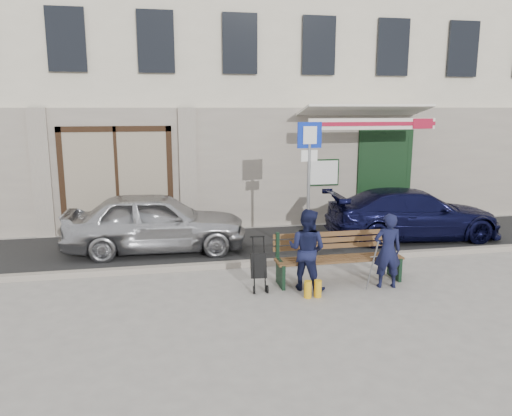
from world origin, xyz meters
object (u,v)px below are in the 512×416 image
object	(u,v)px
bench	(337,258)
stroller	(259,267)
man	(388,251)
parking_sign	(309,167)
car_navy	(413,214)
car_silver	(156,222)
woman	(307,249)

from	to	relation	value
bench	stroller	world-z (taller)	bench
man	stroller	distance (m)	2.34
parking_sign	stroller	distance (m)	2.76
car_navy	stroller	distance (m)	5.25
car_navy	man	xyz separation A→B (m)	(-2.15, -3.08, 0.06)
bench	man	size ratio (longest dim) A/B	1.75
car_navy	man	size ratio (longest dim) A/B	3.13
car_navy	parking_sign	size ratio (longest dim) A/B	1.47
bench	car_navy	bearing A→B (deg)	41.84
bench	stroller	bearing A→B (deg)	-175.08
car_silver	bench	distance (m)	4.27
car_navy	bench	distance (m)	3.96
parking_sign	stroller	size ratio (longest dim) A/B	3.03
woman	stroller	bearing A→B (deg)	31.75
parking_sign	man	bearing A→B (deg)	-73.71
stroller	woman	bearing A→B (deg)	-3.39
car_silver	man	bearing A→B (deg)	-125.14
stroller	parking_sign	bearing A→B (deg)	54.99
parking_sign	bench	distance (m)	2.24
car_silver	woman	distance (m)	3.96
car_navy	parking_sign	xyz separation A→B (m)	(-3.01, -1.00, 1.35)
man	woman	distance (m)	1.46
car_navy	man	world-z (taller)	man
car_silver	stroller	size ratio (longest dim) A/B	4.18
parking_sign	man	xyz separation A→B (m)	(0.86, -2.08, -1.29)
car_silver	bench	bearing A→B (deg)	-127.00
car_silver	parking_sign	world-z (taller)	parking_sign
car_silver	bench	xyz separation A→B (m)	(3.29, -2.71, -0.23)
woman	man	bearing A→B (deg)	-148.48
car_silver	bench	size ratio (longest dim) A/B	1.67
bench	woman	xyz separation A→B (m)	(-0.65, -0.24, 0.27)
car_silver	parking_sign	size ratio (longest dim) A/B	1.38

